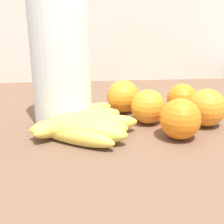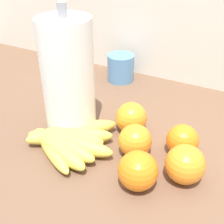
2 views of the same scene
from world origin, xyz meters
name	(u,v)px [view 1 (image 1 of 2)]	position (x,y,z in m)	size (l,w,h in m)	color
wall_back	(148,134)	(0.00, 0.41, 0.65)	(2.24, 0.06, 1.30)	silver
banana_bunch	(79,125)	(-0.24, -0.07, 0.88)	(0.21, 0.22, 0.04)	#E5C44C
orange_right	(182,99)	(-0.01, 0.03, 0.90)	(0.07, 0.07, 0.07)	orange
orange_far_right	(180,119)	(-0.05, -0.10, 0.90)	(0.08, 0.08, 0.08)	orange
orange_back_right	(207,108)	(0.02, -0.04, 0.90)	(0.08, 0.08, 0.08)	orange
orange_center	(123,96)	(-0.14, 0.06, 0.90)	(0.08, 0.08, 0.08)	orange
orange_front	(148,107)	(-0.10, -0.02, 0.90)	(0.07, 0.07, 0.07)	orange
paper_towel_roll	(61,59)	(-0.28, 0.00, 1.00)	(0.12, 0.12, 0.30)	white
mug	(64,74)	(-0.29, 0.30, 0.91)	(0.09, 0.09, 0.09)	#568ABF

